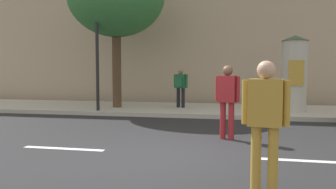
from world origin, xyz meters
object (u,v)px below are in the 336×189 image
(pedestrian_in_dark_shirt, at_px, (265,115))
(pedestrian_in_light_jacket, at_px, (180,85))
(pedestrian_near_pole, at_px, (227,96))
(poster_column, at_px, (294,73))
(traffic_light, at_px, (96,28))

(pedestrian_in_dark_shirt, distance_m, pedestrian_in_light_jacket, 9.11)
(pedestrian_near_pole, xyz_separation_m, pedestrian_in_light_jacket, (-2.01, 5.26, 0.03))
(poster_column, height_order, pedestrian_near_pole, poster_column)
(pedestrian_in_dark_shirt, bearing_deg, pedestrian_in_light_jacket, 106.70)
(pedestrian_near_pole, distance_m, pedestrian_in_light_jacket, 5.64)
(pedestrian_in_dark_shirt, distance_m, pedestrian_near_pole, 3.51)
(poster_column, relative_size, pedestrian_in_light_jacket, 1.77)
(poster_column, bearing_deg, pedestrian_in_dark_shirt, -101.17)
(traffic_light, relative_size, pedestrian_in_dark_shirt, 2.54)
(poster_column, distance_m, pedestrian_in_dark_shirt, 8.43)
(traffic_light, distance_m, pedestrian_near_pole, 6.39)
(traffic_light, xyz_separation_m, pedestrian_in_dark_shirt, (5.47, -7.00, -2.12))
(pedestrian_in_dark_shirt, bearing_deg, poster_column, 78.83)
(traffic_light, relative_size, poster_column, 1.64)
(pedestrian_near_pole, relative_size, pedestrian_in_light_jacket, 1.13)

